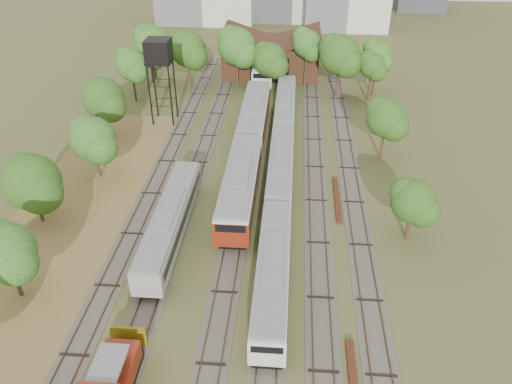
{
  "coord_description": "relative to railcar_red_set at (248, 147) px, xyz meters",
  "views": [
    {
      "loc": [
        3.04,
        -27.04,
        29.57
      ],
      "look_at": [
        -0.27,
        15.05,
        2.5
      ],
      "focal_mm": 35.0,
      "sensor_mm": 36.0,
      "label": 1
    }
  ],
  "objects": [
    {
      "name": "tree_band_far",
      "position": [
        -1.74,
        24.03,
        4.28
      ],
      "size": [
        39.92,
        9.51,
        9.86
      ],
      "color": "#382616",
      "rests_on": "ground"
    },
    {
      "name": "railcar_red_set",
      "position": [
        0.0,
        0.0,
        0.0
      ],
      "size": [
        3.31,
        34.58,
        4.1
      ],
      "color": "black",
      "rests_on": "ground"
    },
    {
      "name": "old_grey_coach",
      "position": [
        -6.0,
        -14.94,
        -0.33
      ],
      "size": [
        2.72,
        18.0,
        3.35
      ],
      "color": "black",
      "rests_on": "ground"
    },
    {
      "name": "railcar_green_set",
      "position": [
        4.0,
        -3.82,
        -0.41
      ],
      "size": [
        2.69,
        52.08,
        3.32
      ],
      "color": "black",
      "rests_on": "ground"
    },
    {
      "name": "tree_band_right",
      "position": [
        16.31,
        2.02,
        2.8
      ],
      "size": [
        4.82,
        38.48,
        7.62
      ],
      "color": "#382616",
      "rests_on": "ground"
    },
    {
      "name": "water_tower",
      "position": [
        -12.77,
        11.22,
        7.51
      ],
      "size": [
        3.32,
        3.32,
        11.48
      ],
      "color": "black",
      "rests_on": "ground"
    },
    {
      "name": "maintenance_shed",
      "position": [
        1.0,
        32.65,
        0.75
      ],
      "size": [
        16.45,
        11.55,
        7.58
      ],
      "color": "#391A14",
      "rests_on": "ground"
    },
    {
      "name": "tracks",
      "position": [
        1.33,
        -0.33,
        -2.12
      ],
      "size": [
        24.6,
        80.0,
        0.19
      ],
      "color": "#4C473D",
      "rests_on": "ground"
    },
    {
      "name": "dry_grass_patch",
      "position": [
        -16.0,
        -17.33,
        -2.15
      ],
      "size": [
        14.0,
        60.0,
        0.04
      ],
      "primitive_type": "cube",
      "color": "brown",
      "rests_on": "ground"
    },
    {
      "name": "railcar_rear",
      "position": [
        0.0,
        30.61,
        -0.07
      ],
      "size": [
        3.19,
        16.08,
        3.96
      ],
      "color": "black",
      "rests_on": "ground"
    },
    {
      "name": "ground",
      "position": [
        2.0,
        -25.33,
        -2.17
      ],
      "size": [
        240.0,
        240.0,
        0.0
      ],
      "primitive_type": "plane",
      "color": "#475123",
      "rests_on": "ground"
    },
    {
      "name": "rail_pile_far",
      "position": [
        10.2,
        -7.28,
        -2.02
      ],
      "size": [
        0.55,
        8.74,
        0.28
      ],
      "primitive_type": "cube",
      "color": "#512517",
      "rests_on": "ground"
    },
    {
      "name": "tree_band_left",
      "position": [
        -18.23,
        -4.9,
        2.87
      ],
      "size": [
        8.12,
        65.19,
        8.11
      ],
      "color": "#382616",
      "rests_on": "ground"
    }
  ]
}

